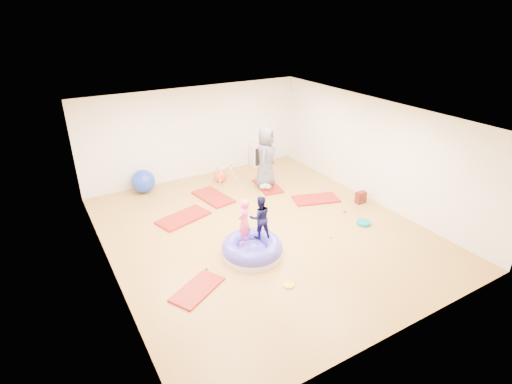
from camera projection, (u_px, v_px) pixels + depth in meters
room at (263, 177)px, 9.10m from camera, size 7.01×8.01×2.81m
gym_mat_front_left at (197, 289)px, 7.64m from camera, size 1.22×1.01×0.05m
gym_mat_mid_left at (183, 218)px, 10.20m from camera, size 1.47×1.03×0.06m
gym_mat_center_back at (213, 197)px, 11.30m from camera, size 0.86×1.40×0.05m
gym_mat_right at (316, 199)px, 11.18m from camera, size 1.38×0.97×0.05m
gym_mat_rear_right at (268, 186)px, 11.98m from camera, size 0.78×1.25×0.05m
inflatable_cushion at (252, 249)px, 8.65m from camera, size 1.33×1.33×0.42m
child_pink at (244, 219)px, 8.35m from camera, size 0.44×0.40×1.02m
child_navy at (260, 215)px, 8.54m from camera, size 0.56×0.48×0.98m
adult_caregiver at (266, 157)px, 11.58m from camera, size 1.02×1.02×1.79m
infant at (266, 186)px, 11.69m from camera, size 0.35×0.36×0.21m
ball_pit_balls at (276, 209)px, 10.62m from camera, size 4.46×3.25×0.07m
exercise_ball_blue at (143, 181)px, 11.52m from camera, size 0.68×0.68×0.68m
exercise_ball_orange at (220, 176)px, 12.24m from camera, size 0.39×0.39×0.39m
infant_play_gym at (224, 171)px, 12.30m from camera, size 0.61×0.58×0.47m
cube_shelf at (261, 155)px, 13.53m from camera, size 0.71×0.35×0.71m
balance_disc at (364, 223)px, 9.94m from camera, size 0.35×0.35×0.08m
backpack at (361, 197)px, 10.96m from camera, size 0.28×0.18×0.32m
yellow_toy at (289, 285)px, 7.76m from camera, size 0.22×0.22×0.03m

